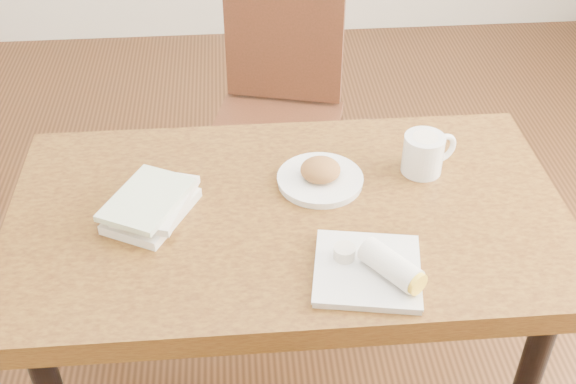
{
  "coord_description": "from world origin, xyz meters",
  "views": [
    {
      "loc": [
        -0.11,
        -1.29,
        1.81
      ],
      "look_at": [
        0.0,
        0.0,
        0.8
      ],
      "focal_mm": 45.0,
      "sensor_mm": 36.0,
      "label": 1
    }
  ],
  "objects": [
    {
      "name": "coffee_mug",
      "position": [
        0.35,
        0.12,
        0.8
      ],
      "size": [
        0.14,
        0.1,
        0.1
      ],
      "color": "white",
      "rests_on": "table"
    },
    {
      "name": "book_stack",
      "position": [
        -0.31,
        0.01,
        0.78
      ],
      "size": [
        0.23,
        0.26,
        0.06
      ],
      "color": "white",
      "rests_on": "table"
    },
    {
      "name": "plate_scone",
      "position": [
        0.09,
        0.09,
        0.77
      ],
      "size": [
        0.21,
        0.21,
        0.07
      ],
      "color": "white",
      "rests_on": "table"
    },
    {
      "name": "table",
      "position": [
        0.0,
        0.0,
        0.66
      ],
      "size": [
        1.3,
        0.74,
        0.75
      ],
      "color": "brown",
      "rests_on": "ground"
    },
    {
      "name": "plate_burrito",
      "position": [
        0.16,
        -0.23,
        0.77
      ],
      "size": [
        0.25,
        0.25,
        0.07
      ],
      "color": "white",
      "rests_on": "table"
    },
    {
      "name": "chair_far",
      "position": [
        0.04,
        0.82,
        0.55
      ],
      "size": [
        0.51,
        0.51,
        0.95
      ],
      "color": "#472114",
      "rests_on": "ground"
    }
  ]
}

